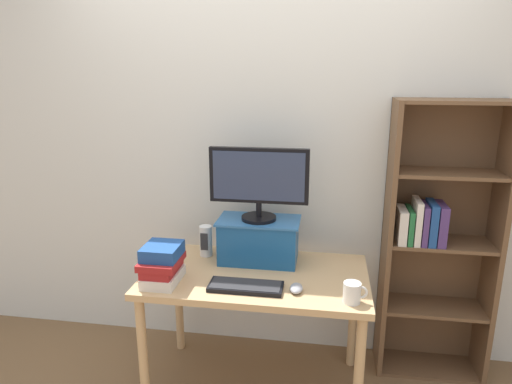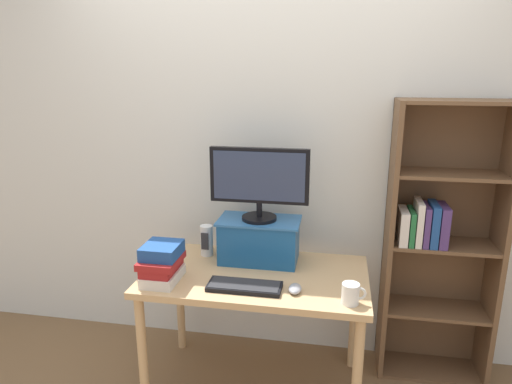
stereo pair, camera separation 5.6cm
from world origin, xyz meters
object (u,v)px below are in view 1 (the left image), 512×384
Objects in this scene: riser_box at (259,239)px; book_stack at (162,264)px; keyboard at (246,286)px; coffee_mug at (353,293)px; desk at (256,287)px; bookshelf_unit at (436,239)px; computer_monitor at (259,180)px; computer_mouse at (296,288)px; desk_speaker at (206,241)px.

riser_box reaches higher than book_stack.
keyboard is 0.53m from coffee_mug.
keyboard is (-0.02, -0.19, 0.10)m from desk.
bookshelf_unit is 2.96× the size of computer_monitor.
riser_box reaches higher than coffee_mug.
riser_box is 0.35m from computer_monitor.
riser_box is (-1.01, -0.18, 0.01)m from bookshelf_unit.
coffee_mug is (0.52, -0.06, 0.04)m from keyboard.
desk is at bearing -86.24° from riser_box.
book_stack is at bearing 175.88° from coffee_mug.
bookshelf_unit is at bearing 50.30° from coffee_mug.
riser_box is 0.44m from computer_mouse.
riser_box reaches higher than desk_speaker.
keyboard is (-1.02, -0.54, -0.11)m from bookshelf_unit.
computer_monitor is at bearing 88.07° from keyboard.
bookshelf_unit reaches higher than desk.
bookshelf_unit is 0.78m from coffee_mug.
riser_box is 4.00× the size of coffee_mug.
book_stack is at bearing 178.36° from keyboard.
desk is at bearing -160.51° from bookshelf_unit.
riser_box is 0.66m from coffee_mug.
computer_monitor is at bearing 141.21° from coffee_mug.
book_stack is (-0.70, 0.00, 0.08)m from computer_mouse.
computer_mouse is 0.42× the size of book_stack.
computer_mouse is at bearing -55.13° from riser_box.
book_stack is (-0.46, -0.17, 0.18)m from desk.
desk is at bearing -30.27° from desk_speaker.
computer_mouse is at bearing -145.24° from bookshelf_unit.
computer_monitor is 0.78m from coffee_mug.
bookshelf_unit reaches higher than keyboard.
computer_monitor is at bearing -90.00° from riser_box.
desk is 0.42m from desk_speaker.
desk_speaker is (-0.56, 0.37, 0.07)m from computer_mouse.
bookshelf_unit reaches higher than riser_box.
book_stack is at bearing -142.93° from computer_monitor.
desk_speaker is (0.13, 0.37, -0.01)m from book_stack.
riser_box is 0.32m from desk_speaker.
coffee_mug is at bearing -25.92° from desk.
computer_mouse is (0.24, -0.35, -0.11)m from riser_box.
desk is 11.58× the size of computer_mouse.
bookshelf_unit is at bearing 10.28° from riser_box.
keyboard is at bearing -97.06° from desk.
book_stack reaches higher than desk.
coffee_mug is at bearing -4.12° from book_stack.
desk_speaker is (-0.83, 0.44, 0.04)m from coffee_mug.
book_stack is at bearing -109.98° from desk_speaker.
desk_speaker is (-0.32, 0.02, -0.39)m from computer_monitor.
computer_monitor reaches higher than book_stack.
desk is 4.87× the size of book_stack.
desk_speaker is (-0.32, 0.02, -0.04)m from riser_box.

